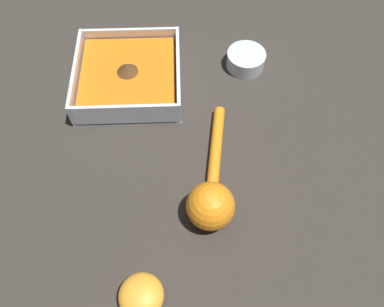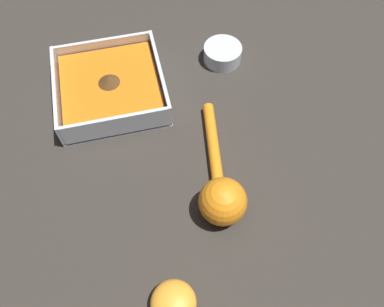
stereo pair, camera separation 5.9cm
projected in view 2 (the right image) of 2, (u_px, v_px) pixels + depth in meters
The scene contains 5 objects.
ground_plane at pixel (127, 92), 0.69m from camera, with size 4.00×4.00×0.00m, color #332D28.
square_dish at pixel (111, 89), 0.67m from camera, with size 0.19×0.19×0.05m.
spice_bowl at pixel (222, 54), 0.72m from camera, with size 0.07×0.07×0.03m.
lemon_squeezer at pixel (221, 193), 0.55m from camera, with size 0.23×0.07×0.07m.
lemon_half at pixel (173, 303), 0.49m from camera, with size 0.06×0.06×0.03m.
Camera 2 is at (-0.46, -0.01, 0.54)m, focal length 35.00 mm.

